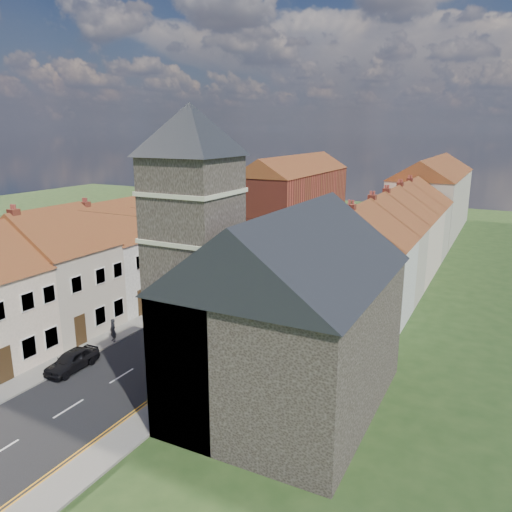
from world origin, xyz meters
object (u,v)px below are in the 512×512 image
(car_near, at_px, (72,360))
(pedestrian_right, at_px, (228,334))
(car_far, at_px, (297,243))
(pedestrian_left, at_px, (113,330))
(car_distant, at_px, (345,219))
(lamppost, at_px, (223,248))
(car_mid, at_px, (241,276))
(car_mid_b, at_px, (273,289))
(church, at_px, (276,299))

(car_near, bearing_deg, pedestrian_right, 43.06)
(car_far, xyz_separation_m, pedestrian_left, (-0.52, -31.01, 0.20))
(car_distant, bearing_deg, lamppost, -80.49)
(car_distant, bearing_deg, car_near, -79.51)
(car_near, xyz_separation_m, car_mid, (0.73, 19.72, 0.12))
(car_mid_b, bearing_deg, car_near, 63.39)
(pedestrian_right, bearing_deg, car_distant, -73.02)
(church, bearing_deg, pedestrian_left, 171.09)
(pedestrian_right, bearing_deg, church, 148.58)
(car_near, bearing_deg, church, 7.64)
(car_mid, distance_m, car_distant, 34.76)
(car_mid, bearing_deg, lamppost, -146.17)
(lamppost, distance_m, car_mid_b, 6.43)
(car_far, bearing_deg, car_mid, -85.13)
(car_mid, bearing_deg, pedestrian_left, -97.42)
(church, distance_m, pedestrian_right, 8.82)
(pedestrian_left, xyz_separation_m, pedestrian_right, (7.42, 2.73, 0.17))
(pedestrian_left, bearing_deg, church, 10.42)
(lamppost, bearing_deg, pedestrian_left, -89.63)
(car_mid_b, bearing_deg, church, 105.03)
(car_mid, distance_m, car_mid_b, 4.79)
(car_near, bearing_deg, car_far, 88.39)
(car_far, bearing_deg, pedestrian_right, -74.15)
(pedestrian_left, bearing_deg, pedestrian_right, 39.51)
(church, relative_size, car_distant, 3.43)
(car_mid, distance_m, pedestrian_right, 14.30)
(car_mid, xyz_separation_m, car_mid_b, (4.33, -2.06, -0.03))
(car_far, distance_m, car_distant, 19.38)
(car_distant, height_order, pedestrian_right, pedestrian_right)
(car_near, relative_size, pedestrian_left, 2.26)
(lamppost, distance_m, pedestrian_right, 14.28)
(church, relative_size, car_mid, 3.41)
(car_distant, relative_size, pedestrian_left, 2.79)
(church, bearing_deg, car_near, -170.76)
(car_mid, relative_size, pedestrian_left, 2.80)
(car_far, relative_size, car_mid_b, 1.16)
(car_near, bearing_deg, car_distant, 88.39)
(lamppost, xyz_separation_m, pedestrian_left, (0.09, -14.63, -2.62))
(car_distant, bearing_deg, car_far, -79.51)
(car_far, relative_size, pedestrian_left, 3.11)
(church, distance_m, car_far, 35.74)
(car_near, bearing_deg, lamppost, 90.27)
(car_near, distance_m, pedestrian_left, 4.14)
(car_near, height_order, car_mid, car_mid)
(pedestrian_right, xyz_separation_m, car_mid_b, (-1.84, 10.84, -0.38))
(car_distant, height_order, car_mid_b, car_mid_b)
(car_far, relative_size, pedestrian_right, 2.57)
(car_far, height_order, car_mid_b, car_far)
(pedestrian_left, bearing_deg, car_near, -63.46)
(pedestrian_left, bearing_deg, car_distant, 108.74)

